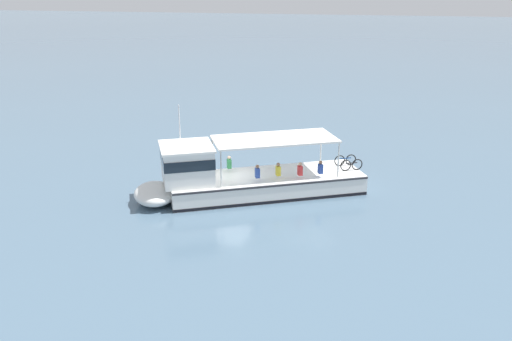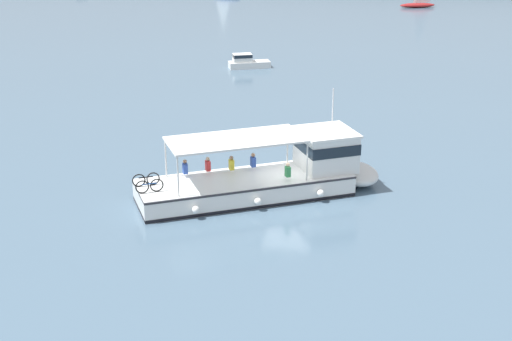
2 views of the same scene
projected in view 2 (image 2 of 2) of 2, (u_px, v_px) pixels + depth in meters
name	position (u px, v px, depth m)	size (l,w,h in m)	color
ground_plane	(289.00, 195.00, 37.84)	(400.00, 400.00, 0.00)	slate
ferry_main	(275.00, 175.00, 37.67)	(12.59, 8.92, 5.32)	white
sailboat_off_bow	(418.00, 3.00, 98.50)	(4.99, 2.93, 5.40)	maroon
motorboat_far_right	(247.00, 62.00, 64.87)	(3.82, 2.60, 1.26)	white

